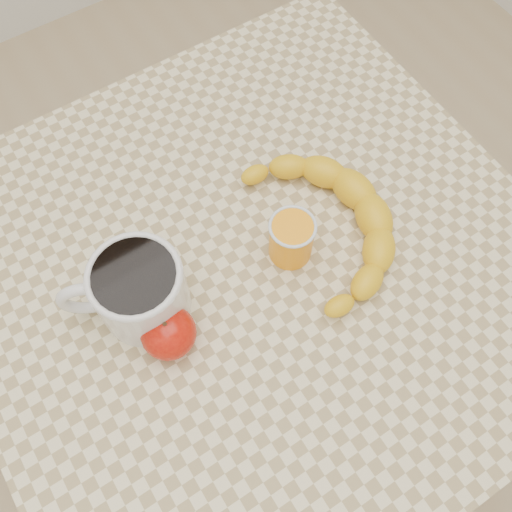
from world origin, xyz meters
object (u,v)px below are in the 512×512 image
orange_juice_glass (291,239)px  banana (327,225)px  apple (168,333)px  table (256,286)px  coffee_mug (137,289)px

orange_juice_glass → banana: (0.06, -0.00, -0.01)m
orange_juice_glass → apple: (-0.20, -0.02, -0.01)m
table → banana: size_ratio=2.26×
table → banana: 0.16m
table → orange_juice_glass: 0.13m
table → orange_juice_glass: bearing=-12.9°
coffee_mug → banana: size_ratio=0.50×
coffee_mug → orange_juice_glass: 0.21m
coffee_mug → orange_juice_glass: bearing=-10.4°
coffee_mug → apple: bearing=-83.9°
coffee_mug → banana: (0.27, -0.04, -0.03)m
banana → table: bearing=-173.3°
table → apple: bearing=-166.8°
orange_juice_glass → banana: bearing=-3.2°
coffee_mug → orange_juice_glass: coffee_mug is taller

